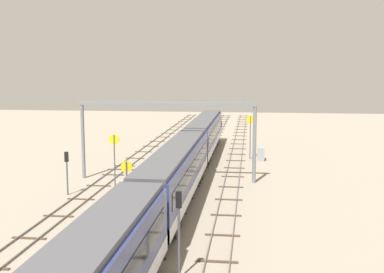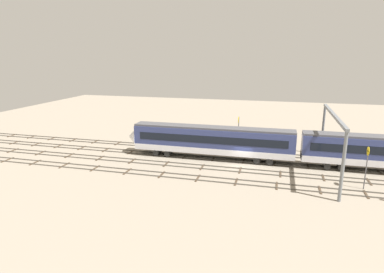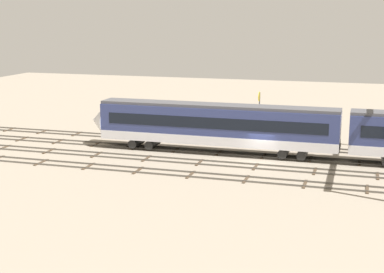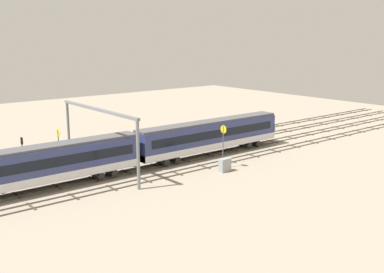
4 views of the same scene
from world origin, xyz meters
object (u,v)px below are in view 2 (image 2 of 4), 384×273
Objects in this scene: speed_sign_mid_trackside at (238,128)px; relay_cabinet at (245,143)px; overhead_gantry at (333,129)px; speed_sign_near_foreground at (367,161)px.

relay_cabinet is at bearing -124.63° from speed_sign_mid_trackside.
overhead_gantry is 10.93× the size of relay_cabinet.
speed_sign_near_foreground is 3.08× the size of relay_cabinet.
overhead_gantry is 3.29× the size of speed_sign_mid_trackside.
overhead_gantry is 3.55× the size of speed_sign_near_foreground.
speed_sign_mid_trackside is at bearing 55.37° from relay_cabinet.
speed_sign_mid_trackside is (16.37, -12.95, 0.25)m from speed_sign_near_foreground.
speed_sign_near_foreground reaches higher than relay_cabinet.
overhead_gantry is 16.43m from relay_cabinet.
overhead_gantry is 15.71m from speed_sign_mid_trackside.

